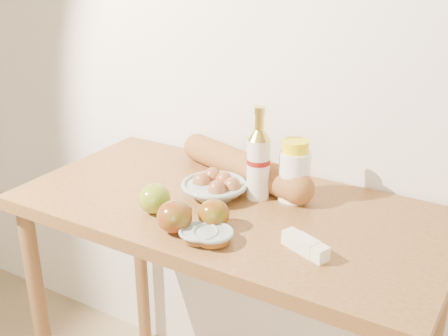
# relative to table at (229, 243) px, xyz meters

# --- Properties ---
(back_wall) EXTENTS (3.50, 0.02, 2.60)m
(back_wall) POSITION_rel_table_xyz_m (0.00, 0.33, 0.52)
(back_wall) COLOR white
(back_wall) RESTS_ON ground
(table) EXTENTS (1.20, 0.60, 0.90)m
(table) POSITION_rel_table_xyz_m (0.00, 0.00, 0.00)
(table) COLOR #956330
(table) RESTS_ON ground
(bourbon_bottle) EXTENTS (0.08, 0.08, 0.27)m
(bourbon_bottle) POSITION_rel_table_xyz_m (0.04, 0.08, 0.23)
(bourbon_bottle) COLOR beige
(bourbon_bottle) RESTS_ON table
(cream_bottle) EXTENTS (0.09, 0.09, 0.17)m
(cream_bottle) POSITION_rel_table_xyz_m (0.14, 0.12, 0.20)
(cream_bottle) COLOR white
(cream_bottle) RESTS_ON table
(egg_bowl) EXTENTS (0.24, 0.24, 0.07)m
(egg_bowl) POSITION_rel_table_xyz_m (-0.06, 0.03, 0.15)
(egg_bowl) COLOR #95A39D
(egg_bowl) RESTS_ON table
(baguette) EXTENTS (0.53, 0.24, 0.09)m
(baguette) POSITION_rel_table_xyz_m (-0.05, 0.17, 0.17)
(baguette) COLOR #A86B33
(baguette) RESTS_ON table
(apple_yellowgreen) EXTENTS (0.10, 0.10, 0.08)m
(apple_yellowgreen) POSITION_rel_table_xyz_m (-0.15, -0.14, 0.16)
(apple_yellowgreen) COLOR olive
(apple_yellowgreen) RESTS_ON table
(apple_redgreen_front) EXTENTS (0.09, 0.09, 0.08)m
(apple_redgreen_front) POSITION_rel_table_xyz_m (-0.04, -0.20, 0.16)
(apple_redgreen_front) COLOR maroon
(apple_redgreen_front) RESTS_ON table
(apple_redgreen_right) EXTENTS (0.09, 0.09, 0.08)m
(apple_redgreen_right) POSITION_rel_table_xyz_m (0.03, -0.13, 0.16)
(apple_redgreen_right) COLOR #960F08
(apple_redgreen_right) RESTS_ON table
(sugar_bowl) EXTENTS (0.11, 0.11, 0.03)m
(sugar_bowl) POSITION_rel_table_xyz_m (0.04, -0.21, 0.14)
(sugar_bowl) COLOR #919E99
(sugar_bowl) RESTS_ON table
(syrup_bowl) EXTENTS (0.11, 0.11, 0.03)m
(syrup_bowl) POSITION_rel_table_xyz_m (0.07, -0.20, 0.14)
(syrup_bowl) COLOR gray
(syrup_bowl) RESTS_ON table
(butter_stick) EXTENTS (0.13, 0.08, 0.04)m
(butter_stick) POSITION_rel_table_xyz_m (0.28, -0.13, 0.14)
(butter_stick) COLOR #EEE8B8
(butter_stick) RESTS_ON table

